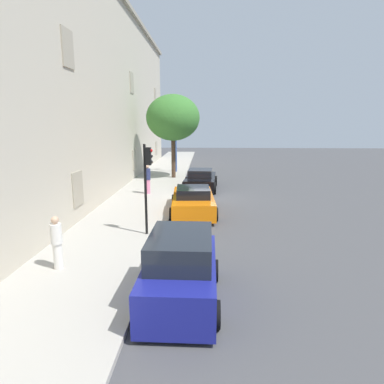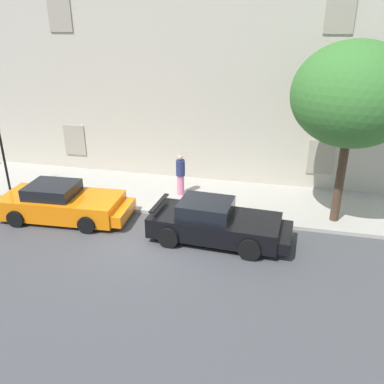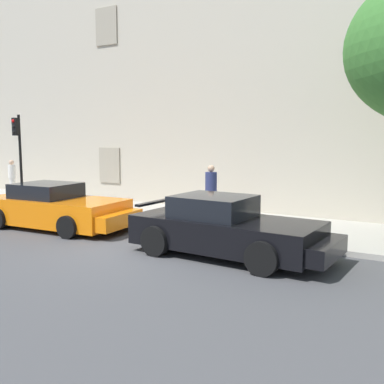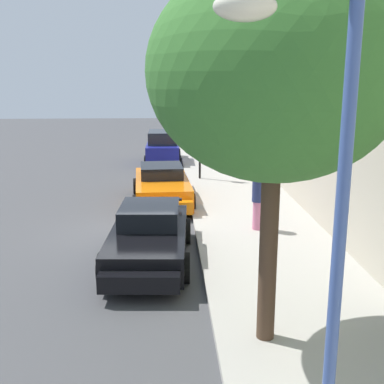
{
  "view_description": "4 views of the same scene",
  "coord_description": "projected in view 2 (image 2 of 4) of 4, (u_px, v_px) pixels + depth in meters",
  "views": [
    {
      "loc": [
        -19.78,
        0.21,
        4.41
      ],
      "look_at": [
        -2.5,
        0.92,
        0.8
      ],
      "focal_mm": 31.11,
      "sensor_mm": 36.0,
      "label": 1
    },
    {
      "loc": [
        4.21,
        -11.59,
        7.1
      ],
      "look_at": [
        0.92,
        2.33,
        0.92
      ],
      "focal_mm": 37.51,
      "sensor_mm": 36.0,
      "label": 2
    },
    {
      "loc": [
        6.58,
        -8.69,
        2.82
      ],
      "look_at": [
        1.04,
        0.87,
        1.42
      ],
      "focal_mm": 41.06,
      "sensor_mm": 36.0,
      "label": 3
    },
    {
      "loc": [
        14.17,
        1.02,
        4.76
      ],
      "look_at": [
        1.07,
        1.7,
        1.57
      ],
      "focal_mm": 45.63,
      "sensor_mm": 36.0,
      "label": 4
    }
  ],
  "objects": [
    {
      "name": "building_facade",
      "position": [
        199.0,
        38.0,
        18.33
      ],
      "size": [
        43.87,
        4.1,
        12.54
      ],
      "color": "#BCB29E",
      "rests_on": "ground"
    },
    {
      "name": "ground_plane",
      "position": [
        151.0,
        239.0,
        14.06
      ],
      "size": [
        80.0,
        80.0,
        0.0
      ],
      "primitive_type": "plane",
      "color": "#444447"
    },
    {
      "name": "sportscar_red_lead",
      "position": [
        66.0,
        204.0,
        15.33
      ],
      "size": [
        4.98,
        2.38,
        1.37
      ],
      "color": "orange",
      "rests_on": "ground"
    },
    {
      "name": "tree_near_kerb",
      "position": [
        353.0,
        95.0,
        13.28
      ],
      "size": [
        4.12,
        4.12,
        6.41
      ],
      "color": "#473323",
      "rests_on": "sidewalk"
    },
    {
      "name": "pedestrian_admiring",
      "position": [
        181.0,
        175.0,
        16.97
      ],
      "size": [
        0.42,
        0.42,
        1.77
      ],
      "color": "pink",
      "rests_on": "sidewalk"
    },
    {
      "name": "sportscar_yellow_flank",
      "position": [
        219.0,
        224.0,
        13.79
      ],
      "size": [
        4.91,
        2.32,
        1.42
      ],
      "color": "black",
      "rests_on": "ground"
    },
    {
      "name": "sidewalk",
      "position": [
        179.0,
        195.0,
        17.44
      ],
      "size": [
        60.0,
        3.93,
        0.14
      ],
      "primitive_type": "cube",
      "color": "#A8A399",
      "rests_on": "ground"
    }
  ]
}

